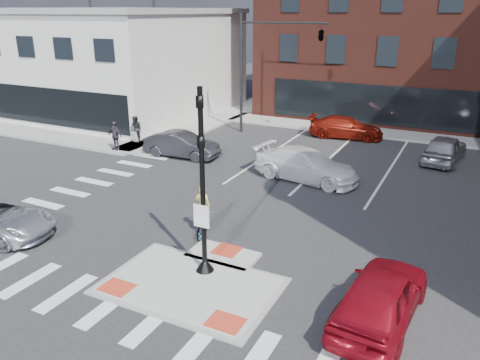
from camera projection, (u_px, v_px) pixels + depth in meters
The scene contains 17 objects.
ground at pixel (199, 279), 15.03m from camera, with size 120.00×120.00×0.00m, color #28282B.
refuge_island at pixel (194, 282), 14.80m from camera, with size 5.40×4.65×0.13m.
sidewalk_nw at pixel (114, 125), 34.93m from camera, with size 23.50×20.50×0.15m.
sidewalk_n at pixel (403, 135), 32.20m from camera, with size 26.00×3.00×0.15m, color gray.
building_nw at pixel (99, 59), 39.66m from camera, with size 20.40×16.40×14.40m.
building_n at pixel (434, 15), 37.95m from camera, with size 24.40×18.40×15.50m.
building_far_left at pixel (387, 37), 58.66m from camera, with size 10.00×12.00×10.00m, color slate.
signal_pole at pixel (203, 207), 14.56m from camera, with size 0.60×0.60×5.98m.
mast_arm_signal at pixel (298, 43), 29.49m from camera, with size 6.10×2.24×8.00m.
red_sedan at pixel (381, 296), 12.76m from camera, with size 1.87×4.64×1.58m, color maroon.
white_pickup at pixel (306, 165), 23.59m from camera, with size 2.21×5.43×1.57m, color white.
bg_car_dark at pixel (182, 145), 27.35m from camera, with size 1.56×4.47×1.47m, color #2A2A30.
bg_car_silver at pixel (445, 149), 26.40m from camera, with size 1.84×4.58×1.56m, color #B2B5BA.
bg_car_red at pixel (346, 127), 31.49m from camera, with size 1.99×4.90×1.42m, color maroon.
cyclist at pixel (203, 219), 17.79m from camera, with size 0.88×1.63×2.00m.
pedestrian_a at pixel (136, 129), 29.84m from camera, with size 0.82×0.64×1.69m, color black.
pedestrian_b at pixel (115, 136), 28.15m from camera, with size 1.03×0.43×1.77m, color #34303A.
Camera 1 is at (7.06, -11.04, 8.13)m, focal length 35.00 mm.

